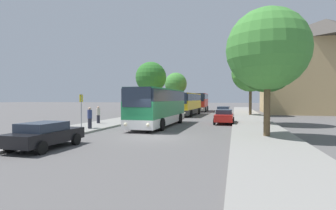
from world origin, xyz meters
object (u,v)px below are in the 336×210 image
Objects in this scene: bus_rear at (200,102)px; tree_left_near at (151,77)px; bus_front at (159,106)px; bus_middle at (187,104)px; bus_stop_sign at (81,107)px; parked_car_right_near at (224,116)px; parked_car_right_far at (224,111)px; tree_right_far at (251,73)px; parked_car_left_curb at (45,134)px; tree_right_mid at (267,63)px; pedestrian_waiting_far at (90,118)px; tree_right_near at (267,49)px; pedestrian_waiting_near at (98,115)px; tree_left_far at (176,84)px.

tree_left_near is (-6.09, -12.60, 3.99)m from bus_rear.
tree_left_near is at bearing 111.35° from bus_front.
bus_stop_sign is at bearing -102.53° from bus_middle.
parked_car_right_near is (6.02, -12.30, -1.02)m from bus_middle.
bus_front reaches higher than parked_car_right_far.
parked_car_left_curb is at bearing -111.59° from tree_right_far.
tree_right_mid reaches higher than parked_car_left_curb.
bus_rear is at bearing -66.99° from parked_car_right_far.
pedestrian_waiting_far is (-10.08, -8.22, 0.25)m from parked_car_right_near.
tree_right_far is (0.23, 22.51, 0.63)m from tree_right_near.
bus_front is 2.65× the size of parked_car_left_curb.
pedestrian_waiting_near is at bearing -166.06° from tree_right_mid.
parked_car_left_curb is at bearing -93.29° from bus_middle.
pedestrian_waiting_near is 0.22× the size of tree_left_far.
tree_right_near is at bearing -55.62° from tree_left_near.
tree_right_far reaches higher than pedestrian_waiting_far.
bus_middle is 20.93m from pedestrian_waiting_far.
tree_left_far reaches higher than bus_rear.
tree_right_far is at bearing 8.44° from bus_middle.
parked_car_right_near is at bearing -62.65° from bus_middle.
tree_right_mid is at bearing -144.95° from pedestrian_waiting_near.
bus_rear is 14.56m from tree_left_near.
parked_car_right_near is 17.97m from tree_left_near.
tree_right_near is (9.02, -21.35, 3.86)m from bus_middle.
parked_car_right_far is at bearing -71.72° from bus_rear.
bus_rear is 1.22× the size of tree_right_mid.
bus_middle is 4.25× the size of bus_stop_sign.
tree_right_near reaches higher than parked_car_right_near.
bus_middle is 1.45× the size of tree_right_near.
bus_front is 6.11m from pedestrian_waiting_near.
pedestrian_waiting_near is at bearing 160.94° from tree_right_near.
pedestrian_waiting_far is at bearing 132.17° from pedestrian_waiting_near.
tree_right_far is (9.25, 1.16, 4.49)m from bus_middle.
pedestrian_waiting_far is 13.90m from tree_right_near.
bus_middle is 1.36× the size of tree_right_mid.
bus_rear is 1.38× the size of tree_left_far.
tree_right_mid is at bearing 179.59° from parked_car_right_near.
pedestrian_waiting_near is (-6.05, -0.15, -0.83)m from bus_front.
tree_left_near is 0.92× the size of tree_right_far.
pedestrian_waiting_far is at bearing -85.31° from tree_left_near.
parked_car_right_near is 6.49m from tree_right_mid.
bus_stop_sign is 14.54m from tree_right_near.
bus_middle is 2.80× the size of parked_car_right_near.
pedestrian_waiting_near reaches higher than parked_car_right_far.
bus_front is 1.45× the size of tree_left_far.
tree_right_mid reaches higher than bus_middle.
parked_car_right_far is at bearing -105.14° from pedestrian_waiting_near.
parked_car_right_far is (5.17, -13.87, -1.14)m from bus_rear.
tree_right_mid is (15.66, 3.89, 4.93)m from pedestrian_waiting_near.
bus_middle is 12.87m from bus_rear.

